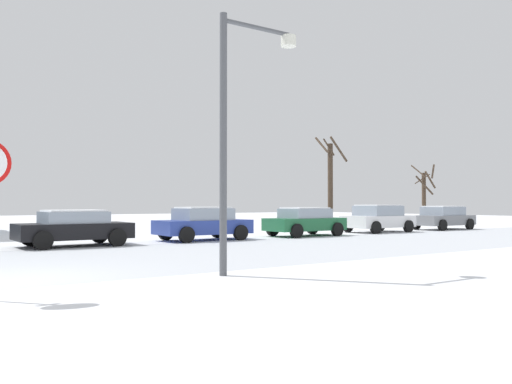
{
  "coord_description": "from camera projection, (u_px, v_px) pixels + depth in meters",
  "views": [
    {
      "loc": [
        -1.71,
        -11.29,
        1.55
      ],
      "look_at": [
        9.14,
        4.82,
        1.97
      ],
      "focal_mm": 36.61,
      "sensor_mm": 36.0,
      "label": 1
    }
  ],
  "objects": [
    {
      "name": "ground_plane",
      "position": [
        9.0,
        282.0,
        10.28
      ],
      "size": [
        120.0,
        120.0,
        0.0
      ],
      "primitive_type": "plane",
      "color": "white"
    },
    {
      "name": "parked_car_white",
      "position": [
        378.0,
        218.0,
        27.92
      ],
      "size": [
        3.99,
        2.24,
        1.47
      ],
      "color": "white",
      "rests_on": "ground"
    },
    {
      "name": "parked_car_blue",
      "position": [
        203.0,
        223.0,
        21.85
      ],
      "size": [
        3.95,
        2.15,
        1.4
      ],
      "color": "#283D93",
      "rests_on": "ground"
    },
    {
      "name": "street_lamp",
      "position": [
        238.0,
        115.0,
        11.45
      ],
      "size": [
        2.03,
        0.36,
        5.67
      ],
      "color": "#4C4F54",
      "rests_on": "ground"
    },
    {
      "name": "parked_car_black",
      "position": [
        74.0,
        227.0,
        18.79
      ],
      "size": [
        3.95,
        2.23,
        1.31
      ],
      "color": "black",
      "rests_on": "ground"
    },
    {
      "name": "tree_far_right",
      "position": [
        330.0,
        182.0,
        29.99
      ],
      "size": [
        1.5,
        1.49,
        5.4
      ],
      "color": "#423326",
      "rests_on": "ground"
    },
    {
      "name": "parked_car_green",
      "position": [
        305.0,
        221.0,
        24.65
      ],
      "size": [
        3.89,
        2.06,
        1.35
      ],
      "color": "#1E6038",
      "rests_on": "ground"
    },
    {
      "name": "parked_car_gray",
      "position": [
        443.0,
        217.0,
        30.77
      ],
      "size": [
        4.12,
        2.08,
        1.39
      ],
      "color": "slate",
      "rests_on": "ground"
    },
    {
      "name": "tree_far_mid",
      "position": [
        425.0,
        194.0,
        36.21
      ],
      "size": [
        1.8,
        1.69,
        4.23
      ],
      "color": "#423326",
      "rests_on": "ground"
    }
  ]
}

